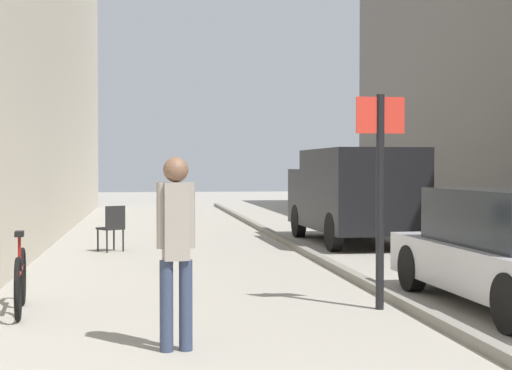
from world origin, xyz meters
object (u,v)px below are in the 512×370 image
delivery_van (353,192)px  cafe_chair_near_window (113,225)px  bicycle_leaning (20,281)px  pedestrian_main_foreground (176,239)px  street_sign_post (380,182)px

delivery_van → cafe_chair_near_window: (-5.34, -1.03, -0.61)m
bicycle_leaning → pedestrian_main_foreground: bearing=-57.5°
pedestrian_main_foreground → bicycle_leaning: bearing=121.9°
delivery_van → bicycle_leaning: bearing=-130.2°
pedestrian_main_foreground → cafe_chair_near_window: bearing=89.5°
pedestrian_main_foreground → delivery_van: 10.75m
street_sign_post → bicycle_leaning: (-4.28, 0.39, -1.16)m
delivery_van → cafe_chair_near_window: size_ratio=5.18×
bicycle_leaning → street_sign_post: bearing=-11.3°
street_sign_post → pedestrian_main_foreground: bearing=34.6°
delivery_van → street_sign_post: size_ratio=1.87×
street_sign_post → bicycle_leaning: 4.45m
delivery_van → street_sign_post: bearing=-104.4°
pedestrian_main_foreground → street_sign_post: 3.14m
street_sign_post → cafe_chair_near_window: size_ratio=2.77×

